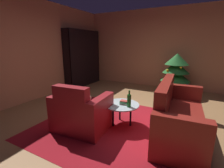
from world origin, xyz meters
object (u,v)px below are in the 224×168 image
at_px(armchair_red, 81,113).
at_px(couch_red, 177,117).
at_px(bottle_on_table, 129,100).
at_px(bookshelf_unit, 85,58).
at_px(book_stack_on_table, 124,102).
at_px(coffee_table, 122,106).
at_px(decorated_tree, 176,74).

relative_size(armchair_red, couch_red, 0.53).
xyz_separation_m(armchair_red, bottle_on_table, (0.76, 0.45, 0.23)).
xyz_separation_m(bookshelf_unit, book_stack_on_table, (2.67, -2.29, -0.57)).
distance_m(coffee_table, bottle_on_table, 0.25).
distance_m(bookshelf_unit, coffee_table, 3.54).
bearing_deg(bottle_on_table, book_stack_on_table, 148.83).
height_order(coffee_table, decorated_tree, decorated_tree).
relative_size(bookshelf_unit, decorated_tree, 1.61).
bearing_deg(decorated_tree, coffee_table, -103.66).
xyz_separation_m(coffee_table, book_stack_on_table, (0.05, 0.01, 0.08)).
bearing_deg(bottle_on_table, coffee_table, 160.60).
bearing_deg(bookshelf_unit, armchair_red, -54.23).
xyz_separation_m(coffee_table, decorated_tree, (0.65, 2.68, 0.26)).
distance_m(armchair_red, couch_red, 1.72).
height_order(armchair_red, decorated_tree, decorated_tree).
bearing_deg(coffee_table, bottle_on_table, -19.40).
height_order(couch_red, coffee_table, couch_red).
height_order(bookshelf_unit, coffee_table, bookshelf_unit).
distance_m(couch_red, coffee_table, 1.02).
distance_m(armchair_red, decorated_tree, 3.44).
bearing_deg(decorated_tree, couch_red, -81.93).
height_order(couch_red, book_stack_on_table, couch_red).
height_order(armchair_red, bottle_on_table, armchair_red).
bearing_deg(book_stack_on_table, couch_red, 8.18).
bearing_deg(decorated_tree, bottle_on_table, -99.79).
xyz_separation_m(book_stack_on_table, decorated_tree, (0.60, 2.66, 0.18)).
relative_size(armchair_red, bottle_on_table, 3.18).
xyz_separation_m(armchair_red, couch_red, (1.59, 0.66, 0.00)).
distance_m(coffee_table, book_stack_on_table, 0.09).
bearing_deg(couch_red, bookshelf_unit, 149.26).
distance_m(bookshelf_unit, couch_red, 4.27).
bearing_deg(couch_red, book_stack_on_table, -171.82).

